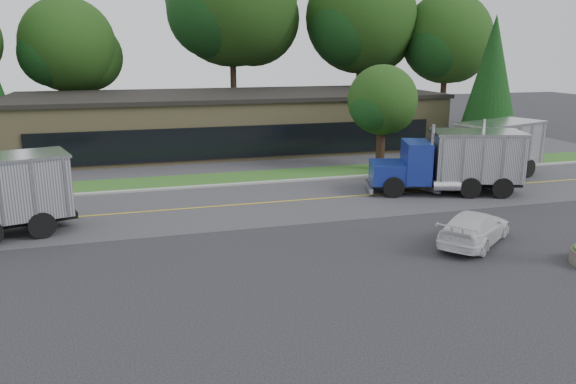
# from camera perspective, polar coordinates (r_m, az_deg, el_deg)

# --- Properties ---
(ground) EXTENTS (140.00, 140.00, 0.00)m
(ground) POSITION_cam_1_polar(r_m,az_deg,el_deg) (20.09, 1.33, -7.88)
(ground) COLOR #39393F
(ground) RESTS_ON ground
(road) EXTENTS (60.00, 8.00, 0.02)m
(road) POSITION_cam_1_polar(r_m,az_deg,el_deg) (28.36, -4.06, -1.25)
(road) COLOR #4E4E53
(road) RESTS_ON ground
(center_line) EXTENTS (60.00, 0.12, 0.01)m
(center_line) POSITION_cam_1_polar(r_m,az_deg,el_deg) (28.36, -4.06, -1.25)
(center_line) COLOR gold
(center_line) RESTS_ON ground
(curb) EXTENTS (60.00, 0.30, 0.12)m
(curb) POSITION_cam_1_polar(r_m,az_deg,el_deg) (32.36, -5.60, 0.67)
(curb) COLOR #9E9E99
(curb) RESTS_ON ground
(grass_verge) EXTENTS (60.00, 3.40, 0.03)m
(grass_verge) POSITION_cam_1_polar(r_m,az_deg,el_deg) (34.08, -6.15, 1.35)
(grass_verge) COLOR #315C1F
(grass_verge) RESTS_ON ground
(far_parking) EXTENTS (60.00, 7.00, 0.02)m
(far_parking) POSITION_cam_1_polar(r_m,az_deg,el_deg) (38.91, -7.43, 2.93)
(far_parking) COLOR #4E4E53
(far_parking) RESTS_ON ground
(strip_mall) EXTENTS (32.00, 12.00, 4.00)m
(strip_mall) POSITION_cam_1_polar(r_m,az_deg,el_deg) (44.76, -6.13, 7.04)
(strip_mall) COLOR #897C54
(strip_mall) RESTS_ON ground
(tree_far_b) EXTENTS (8.33, 7.84, 11.88)m
(tree_far_b) POSITION_cam_1_polar(r_m,az_deg,el_deg) (52.04, -21.29, 13.35)
(tree_far_b) COLOR #382619
(tree_far_b) RESTS_ON ground
(tree_far_c) EXTENTS (12.39, 11.66, 17.67)m
(tree_far_c) POSITION_cam_1_polar(r_m,az_deg,el_deg) (52.95, -5.56, 18.23)
(tree_far_c) COLOR #382619
(tree_far_c) RESTS_ON ground
(tree_far_d) EXTENTS (10.96, 10.31, 15.63)m
(tree_far_d) POSITION_cam_1_polar(r_m,az_deg,el_deg) (55.38, 7.50, 16.65)
(tree_far_d) COLOR #382619
(tree_far_d) RESTS_ON ground
(tree_far_e) EXTENTS (9.02, 8.49, 12.87)m
(tree_far_e) POSITION_cam_1_polar(r_m,az_deg,el_deg) (57.18, 15.87, 14.40)
(tree_far_e) COLOR #382619
(tree_far_e) RESTS_ON ground
(evergreen_right) EXTENTS (4.42, 4.42, 10.04)m
(evergreen_right) POSITION_cam_1_polar(r_m,az_deg,el_deg) (44.00, 19.97, 10.76)
(evergreen_right) COLOR #382619
(evergreen_right) RESTS_ON ground
(tree_verge) EXTENTS (4.69, 4.41, 6.69)m
(tree_verge) POSITION_cam_1_polar(r_m,az_deg,el_deg) (36.50, 9.61, 8.87)
(tree_verge) COLOR #382619
(tree_verge) RESTS_ON ground
(dump_truck_blue) EXTENTS (8.29, 4.76, 3.36)m
(dump_truck_blue) POSITION_cam_1_polar(r_m,az_deg,el_deg) (31.45, 16.56, 3.11)
(dump_truck_blue) COLOR black
(dump_truck_blue) RESTS_ON ground
(dump_truck_maroon) EXTENTS (9.72, 5.44, 3.36)m
(dump_truck_maroon) POSITION_cam_1_polar(r_m,az_deg,el_deg) (35.27, 19.45, 4.05)
(dump_truck_maroon) COLOR black
(dump_truck_maroon) RESTS_ON ground
(rally_car) EXTENTS (4.70, 4.23, 1.31)m
(rally_car) POSITION_cam_1_polar(r_m,az_deg,el_deg) (23.69, 18.41, -3.46)
(rally_car) COLOR silver
(rally_car) RESTS_ON ground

